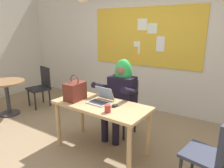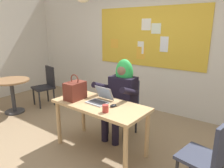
% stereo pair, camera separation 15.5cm
% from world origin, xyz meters
% --- Properties ---
extents(ground_plane, '(24.00, 24.00, 0.00)m').
position_xyz_m(ground_plane, '(0.00, 0.00, 0.00)').
color(ground_plane, '#937A5B').
extents(wall_back_bulletin, '(6.71, 2.11, 2.67)m').
position_xyz_m(wall_back_bulletin, '(-0.00, 2.03, 1.35)').
color(wall_back_bulletin, silver).
rests_on(wall_back_bulletin, ground).
extents(desk_main, '(1.39, 0.69, 0.72)m').
position_xyz_m(desk_main, '(0.24, 0.10, 0.62)').
color(desk_main, tan).
rests_on(desk_main, ground).
extents(chair_at_desk, '(0.45, 0.45, 0.92)m').
position_xyz_m(chair_at_desk, '(0.23, 0.78, 0.52)').
color(chair_at_desk, '#2D3347').
rests_on(chair_at_desk, ground).
extents(person_costumed, '(0.61, 0.62, 1.27)m').
position_xyz_m(person_costumed, '(0.22, 0.65, 0.75)').
color(person_costumed, black).
rests_on(person_costumed, ground).
extents(laptop, '(0.31, 0.32, 0.21)m').
position_xyz_m(laptop, '(0.20, 0.16, 0.77)').
color(laptop, '#B7B7BC').
rests_on(laptop, desk_main).
extents(computer_mouse, '(0.08, 0.11, 0.03)m').
position_xyz_m(computer_mouse, '(0.46, 0.11, 0.74)').
color(computer_mouse, black).
rests_on(computer_mouse, desk_main).
extents(handbag, '(0.20, 0.30, 0.38)m').
position_xyz_m(handbag, '(-0.17, 0.03, 0.86)').
color(handbag, maroon).
rests_on(handbag, desk_main).
extents(coffee_mug, '(0.08, 0.08, 0.09)m').
position_xyz_m(coffee_mug, '(0.48, -0.09, 0.77)').
color(coffee_mug, '#B23833').
rests_on(coffee_mug, desk_main).
extents(side_table_round, '(0.72, 0.72, 0.71)m').
position_xyz_m(side_table_round, '(-2.13, 0.12, 0.52)').
color(side_table_round, '#8E6642').
rests_on(side_table_round, ground).
extents(chair_spare_by_window, '(0.51, 0.51, 0.89)m').
position_xyz_m(chair_spare_by_window, '(-1.96, 0.84, 0.49)').
color(chair_spare_by_window, black).
rests_on(chair_spare_by_window, ground).
extents(chair_extra_corner, '(0.49, 0.49, 0.88)m').
position_xyz_m(chair_extra_corner, '(1.69, 0.10, 0.49)').
color(chair_extra_corner, '#2D3347').
rests_on(chair_extra_corner, ground).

